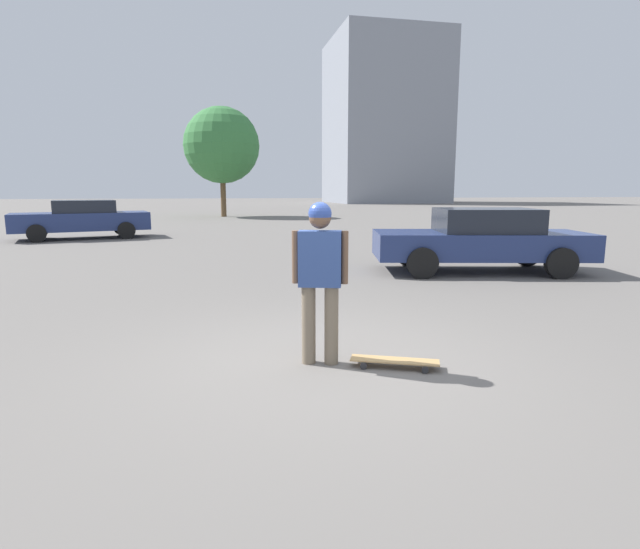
{
  "coord_description": "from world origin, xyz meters",
  "views": [
    {
      "loc": [
        -1.06,
        -4.96,
        1.82
      ],
      "look_at": [
        0.0,
        0.0,
        0.96
      ],
      "focal_mm": 28.0,
      "sensor_mm": 36.0,
      "label": 1
    }
  ],
  "objects_px": {
    "person": "(320,270)",
    "skateboard": "(395,361)",
    "car_parked_far": "(82,219)",
    "car_parked_near": "(481,239)"
  },
  "relations": [
    {
      "from": "car_parked_near",
      "to": "car_parked_far",
      "type": "distance_m",
      "value": 14.84
    },
    {
      "from": "car_parked_far",
      "to": "person",
      "type": "bearing_deg",
      "value": 96.31
    },
    {
      "from": "car_parked_near",
      "to": "skateboard",
      "type": "bearing_deg",
      "value": 66.04
    },
    {
      "from": "person",
      "to": "skateboard",
      "type": "bearing_deg",
      "value": -5.14
    },
    {
      "from": "person",
      "to": "skateboard",
      "type": "xyz_separation_m",
      "value": [
        0.73,
        -0.29,
        -0.93
      ]
    },
    {
      "from": "person",
      "to": "skateboard",
      "type": "distance_m",
      "value": 1.22
    },
    {
      "from": "skateboard",
      "to": "car_parked_near",
      "type": "bearing_deg",
      "value": -103.62
    },
    {
      "from": "person",
      "to": "car_parked_near",
      "type": "distance_m",
      "value": 7.03
    },
    {
      "from": "car_parked_near",
      "to": "person",
      "type": "bearing_deg",
      "value": 59.84
    },
    {
      "from": "skateboard",
      "to": "car_parked_far",
      "type": "bearing_deg",
      "value": -44.05
    }
  ]
}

